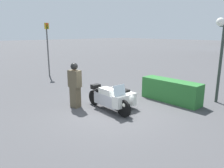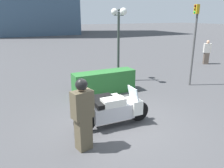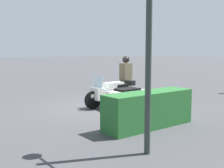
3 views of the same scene
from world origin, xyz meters
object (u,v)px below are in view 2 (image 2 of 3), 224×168
object	(u,v)px
twin_lamp_post	(119,26)
pedestrian_bystander	(207,52)
hedge_bush_curbside	(104,82)
traffic_light_near	(194,34)
officer_rider	(83,113)
police_motorcycle	(109,107)

from	to	relation	value
twin_lamp_post	pedestrian_bystander	distance (m)	7.70
twin_lamp_post	hedge_bush_curbside	bearing A→B (deg)	-135.64
hedge_bush_curbside	traffic_light_near	distance (m)	4.64
officer_rider	twin_lamp_post	size ratio (longest dim) A/B	0.51
hedge_bush_curbside	pedestrian_bystander	bearing A→B (deg)	14.78
hedge_bush_curbside	pedestrian_bystander	xyz separation A→B (m)	(8.83, 2.33, 0.33)
traffic_light_near	pedestrian_bystander	bearing A→B (deg)	-129.44
hedge_bush_curbside	traffic_light_near	size ratio (longest dim) A/B	0.73
pedestrian_bystander	officer_rider	bearing A→B (deg)	151.58
police_motorcycle	twin_lamp_post	bearing A→B (deg)	59.90
police_motorcycle	officer_rider	bearing A→B (deg)	-136.80
twin_lamp_post	police_motorcycle	bearing A→B (deg)	-121.68
police_motorcycle	pedestrian_bystander	bearing A→B (deg)	27.66
traffic_light_near	officer_rider	bearing A→B (deg)	40.29
pedestrian_bystander	hedge_bush_curbside	bearing A→B (deg)	138.25
traffic_light_near	pedestrian_bystander	world-z (taller)	traffic_light_near
officer_rider	traffic_light_near	world-z (taller)	traffic_light_near
police_motorcycle	hedge_bush_curbside	bearing A→B (deg)	70.42
hedge_bush_curbside	traffic_light_near	world-z (taller)	traffic_light_near
traffic_light_near	pedestrian_bystander	size ratio (longest dim) A/B	2.27
police_motorcycle	twin_lamp_post	xyz separation A→B (m)	(2.38, 3.85, 2.26)
traffic_light_near	police_motorcycle	bearing A→B (deg)	34.81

